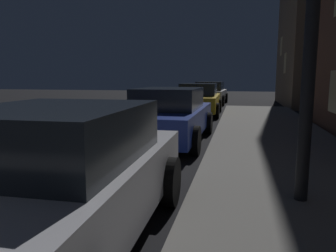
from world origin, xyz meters
name	(u,v)px	position (x,y,z in m)	size (l,w,h in m)	color
car_silver	(53,178)	(2.85, 2.70, 0.71)	(2.16, 4.11, 1.43)	#B7B7BF
car_blue	(169,115)	(2.85, 8.21, 0.70)	(2.06, 4.55, 1.43)	navy
car_yellow_cab	(199,100)	(2.85, 14.60, 0.70)	(2.06, 4.18, 1.43)	gold
car_white	(210,93)	(2.85, 20.66, 0.71)	(2.17, 4.14, 1.43)	silver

